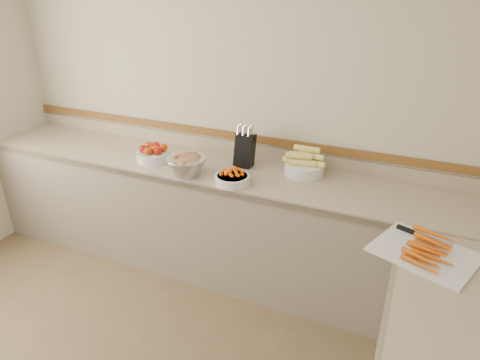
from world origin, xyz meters
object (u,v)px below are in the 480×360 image
at_px(knife_block, 245,149).
at_px(corn_bowl, 304,165).
at_px(cherry_tomato_bowl, 232,177).
at_px(tomato_bowl, 153,153).
at_px(cutting_board, 425,251).
at_px(rhubarb_bowl, 187,164).

bearing_deg(knife_block, corn_bowl, 2.43).
distance_m(cherry_tomato_bowl, corn_bowl, 0.54).
height_order(knife_block, tomato_bowl, knife_block).
height_order(cherry_tomato_bowl, corn_bowl, corn_bowl).
distance_m(corn_bowl, cutting_board, 1.10).
distance_m(rhubarb_bowl, cutting_board, 1.65).
distance_m(cherry_tomato_bowl, cutting_board, 1.30).
bearing_deg(corn_bowl, cherry_tomato_bowl, -139.41).
xyz_separation_m(knife_block, rhubarb_bowl, (-0.31, -0.33, -0.05)).
relative_size(tomato_bowl, cutting_board, 0.44).
bearing_deg(tomato_bowl, cutting_board, -14.08).
distance_m(tomato_bowl, rhubarb_bowl, 0.40).
height_order(tomato_bowl, rhubarb_bowl, rhubarb_bowl).
xyz_separation_m(tomato_bowl, corn_bowl, (1.14, 0.21, 0.01)).
height_order(cherry_tomato_bowl, cutting_board, cherry_tomato_bowl).
relative_size(tomato_bowl, rhubarb_bowl, 0.89).
bearing_deg(knife_block, tomato_bowl, -164.37).
height_order(tomato_bowl, cherry_tomato_bowl, cherry_tomato_bowl).
xyz_separation_m(knife_block, corn_bowl, (0.45, 0.02, -0.06)).
relative_size(tomato_bowl, corn_bowl, 0.83).
xyz_separation_m(tomato_bowl, rhubarb_bowl, (0.38, -0.14, 0.03)).
bearing_deg(knife_block, rhubarb_bowl, -133.37).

